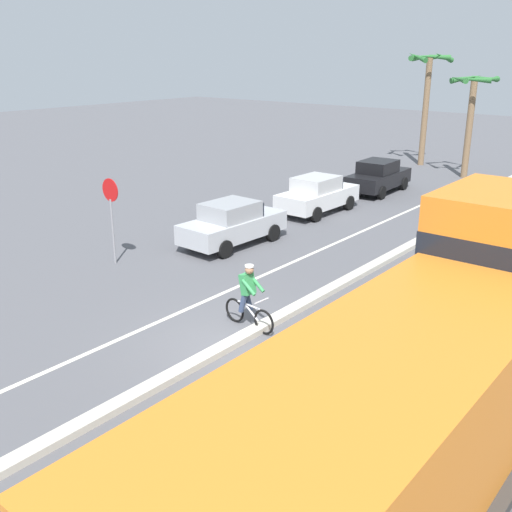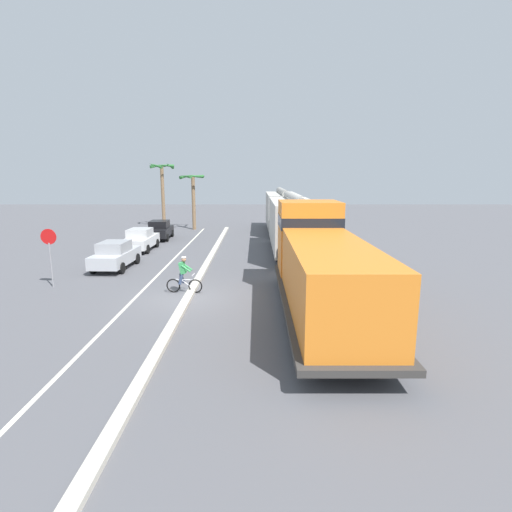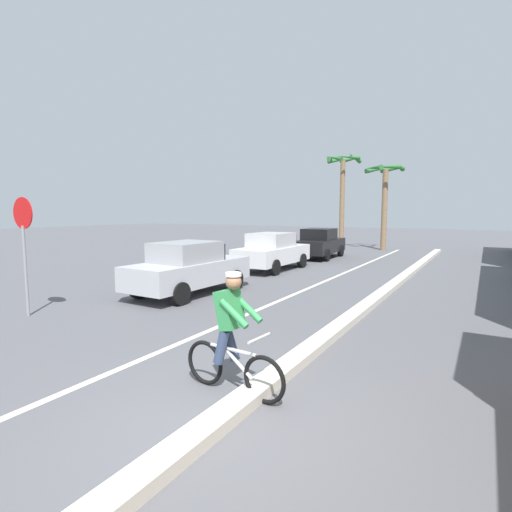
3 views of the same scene
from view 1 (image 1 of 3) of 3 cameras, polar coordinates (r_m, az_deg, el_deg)
ground_plane at (r=14.78m, az=-1.65°, el=-8.21°), size 120.00×120.00×0.00m
median_curb at (r=19.31m, az=10.00°, el=-1.56°), size 0.36×36.00×0.16m
lane_stripe at (r=20.52m, az=4.16°, el=-0.30°), size 0.14×36.00×0.01m
locomotive at (r=10.05m, az=16.48°, el=-11.39°), size 3.10×11.61×4.20m
parked_car_silver at (r=21.80m, az=-2.25°, el=3.13°), size 1.95×4.26×1.62m
parked_car_white at (r=26.41m, az=5.87°, el=5.85°), size 1.88×4.22×1.62m
parked_car_black at (r=30.82m, az=11.58°, el=7.45°), size 1.97×4.27×1.62m
cyclist at (r=15.18m, az=-0.73°, el=-4.04°), size 1.71×0.49×1.71m
stop_sign at (r=20.07m, az=-13.63°, el=4.79°), size 0.76×0.08×2.88m
palm_tree_near at (r=38.80m, az=16.04°, el=15.72°), size 2.74×2.79×6.79m
palm_tree_far at (r=35.48m, az=19.92°, el=13.71°), size 2.61×2.77×5.64m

